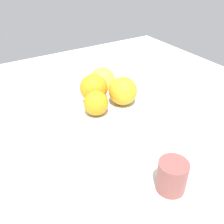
# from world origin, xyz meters

# --- Properties ---
(ground_plane) EXTENTS (1.10, 1.10, 0.02)m
(ground_plane) POSITION_xyz_m (0.00, 0.00, -0.01)
(ground_plane) COLOR silver
(fruit_bowl) EXTENTS (0.17, 0.17, 0.04)m
(fruit_bowl) POSITION_xyz_m (0.00, 0.00, 0.02)
(fruit_bowl) COLOR silver
(fruit_bowl) RESTS_ON ground_plane
(orange_in_bowl_0) EXTENTS (0.07, 0.07, 0.07)m
(orange_in_bowl_0) POSITION_xyz_m (0.03, -0.00, 0.08)
(orange_in_bowl_0) COLOR #F9A823
(orange_in_bowl_0) RESTS_ON fruit_bowl
(orange_in_bowl_1) EXTENTS (0.07, 0.07, 0.07)m
(orange_in_bowl_1) POSITION_xyz_m (-0.02, 0.05, 0.08)
(orange_in_bowl_1) COLOR orange
(orange_in_bowl_1) RESTS_ON fruit_bowl
(orange_in_bowl_2) EXTENTS (0.06, 0.06, 0.06)m
(orange_in_bowl_2) POSITION_xyz_m (-0.05, -0.01, 0.07)
(orange_in_bowl_2) COLOR orange
(orange_in_bowl_2) RESTS_ON fruit_bowl
(orange_loose_0) EXTENTS (0.08, 0.08, 0.08)m
(orange_loose_0) POSITION_xyz_m (0.06, 0.15, 0.04)
(orange_loose_0) COLOR yellow
(orange_loose_0) RESTS_ON ground_plane
(ceramic_cup) EXTENTS (0.06, 0.06, 0.06)m
(ceramic_cup) POSITION_xyz_m (-0.02, -0.25, 0.03)
(ceramic_cup) COLOR #8C4C47
(ceramic_cup) RESTS_ON ground_plane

